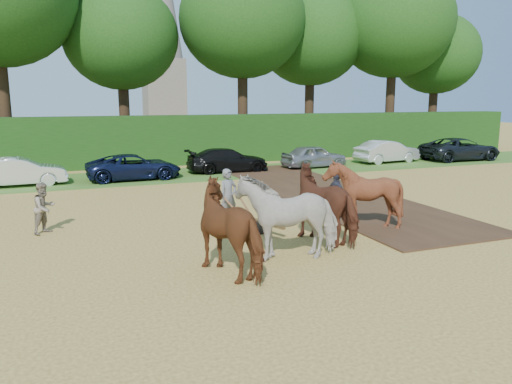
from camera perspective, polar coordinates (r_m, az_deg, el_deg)
ground at (r=15.47m, az=15.28°, el=-4.90°), size 120.00×120.00×0.00m
earth_strip at (r=22.00m, az=7.64°, el=0.05°), size 4.50×17.00×0.05m
grass_verge at (r=27.73m, az=-2.09°, el=2.33°), size 50.00×5.00×0.03m
hedgerow at (r=31.82m, az=-4.79°, el=6.08°), size 46.00×1.60×3.00m
spectator_near at (r=16.39m, az=-23.05°, el=-1.69°), size 0.96×0.96×1.57m
spectator_far at (r=17.22m, az=9.17°, el=-0.40°), size 0.48×0.95×1.56m
plough_team at (r=13.77m, az=5.80°, el=-1.87°), size 7.23×6.19×2.17m
parked_cars at (r=28.03m, az=1.26°, el=3.81°), size 36.14×3.13×1.48m
treeline at (r=34.73m, az=-9.40°, el=18.72°), size 48.70×10.60×14.21m
church at (r=68.84m, az=-10.72°, el=18.64°), size 5.20×5.20×27.00m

